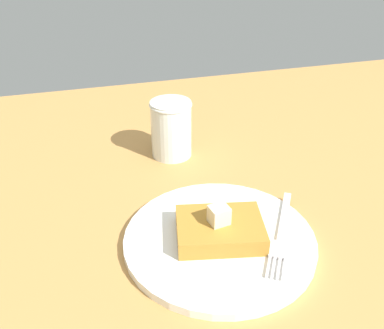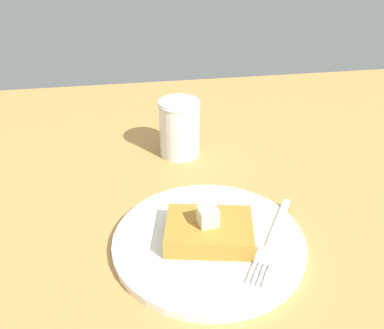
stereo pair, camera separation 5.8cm
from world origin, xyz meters
TOP-DOWN VIEW (x-y plane):
  - table_surface at (0.00, 0.00)cm, footprint 129.63×129.63cm
  - plate at (8.33, 1.54)cm, footprint 22.66×22.66cm
  - toast_slice_center at (8.33, 1.54)cm, footprint 9.39×11.35cm
  - butter_pat_primary at (8.33, 1.72)cm, footprint 2.28×2.46cm
  - fork at (6.14, -5.33)cm, footprint 14.38×9.61cm
  - syrup_jar at (30.84, 1.91)cm, footprint 6.60×6.60cm

SIDE VIEW (x-z plane):
  - table_surface at x=0.00cm, z-range 0.00..2.44cm
  - plate at x=8.33cm, z-range 2.49..3.54cm
  - fork at x=6.14cm, z-range 3.48..3.84cm
  - toast_slice_center at x=8.33cm, z-range 3.48..5.64cm
  - butter_pat_primary at x=8.33cm, z-range 5.64..7.81cm
  - syrup_jar at x=30.84cm, z-range 2.22..11.32cm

